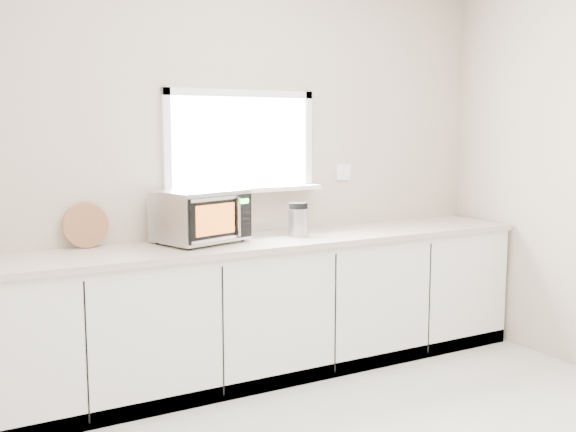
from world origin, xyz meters
TOP-DOWN VIEW (x-y plane):
  - back_wall at (0.00, 2.00)m, footprint 4.00×0.17m
  - cabinets at (0.00, 1.70)m, footprint 3.92×0.60m
  - countertop at (0.00, 1.69)m, footprint 3.92×0.64m
  - microwave at (-0.38, 1.78)m, footprint 0.62×0.54m
  - knife_block at (-0.51, 1.66)m, footprint 0.16×0.23m
  - cutting_board at (-1.06, 1.94)m, footprint 0.27×0.07m
  - coffee_grinder at (0.29, 1.69)m, footprint 0.17×0.17m

SIDE VIEW (x-z plane):
  - cabinets at x=0.00m, z-range 0.00..0.88m
  - countertop at x=0.00m, z-range 0.88..0.92m
  - coffee_grinder at x=0.29m, z-range 0.92..1.15m
  - knife_block at x=-0.51m, z-range 0.90..1.20m
  - cutting_board at x=-1.06m, z-range 0.92..1.19m
  - microwave at x=-0.38m, z-range 0.93..1.26m
  - back_wall at x=0.00m, z-range 0.01..2.71m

